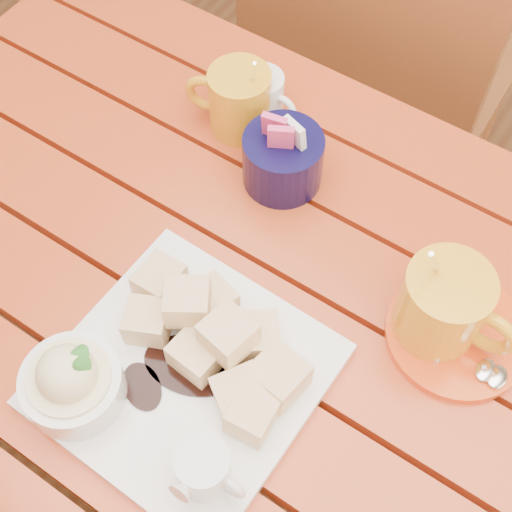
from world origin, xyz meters
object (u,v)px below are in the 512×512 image
Objects in this scene: dessert_plate at (163,373)px; orange_saucer at (458,335)px; table at (242,339)px; coffee_mug_right at (444,307)px; chair_far at (375,72)px; coffee_mug_left at (238,100)px.

orange_saucer is (0.25, 0.23, -0.03)m from dessert_plate.
table is at bearing 85.56° from dessert_plate.
coffee_mug_right reaches higher than table.
chair_far is at bearing 99.02° from dessert_plate.
coffee_mug_right is 0.06m from orange_saucer.
dessert_plate is 0.32m from coffee_mug_right.
dessert_plate is 0.39m from coffee_mug_left.
chair_far reaches higher than table.
table is 0.19m from dessert_plate.
orange_saucer is (0.40, -0.13, -0.04)m from coffee_mug_left.
coffee_mug_right is 0.17× the size of chair_far.
chair_far reaches higher than dessert_plate.
dessert_plate is at bearing 97.20° from chair_far.
coffee_mug_right is (0.22, 0.23, 0.02)m from dessert_plate.
coffee_mug_left is 0.42m from orange_saucer.
chair_far is (-0.12, 0.78, -0.25)m from dessert_plate.
orange_saucer is at bearing -35.04° from coffee_mug_left.
coffee_mug_left is 0.86× the size of coffee_mug_right.
coffee_mug_right reaches higher than orange_saucer.
coffee_mug_left is at bearing 161.96° from orange_saucer.
chair_far reaches higher than orange_saucer.
coffee_mug_right is at bearing 24.43° from table.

